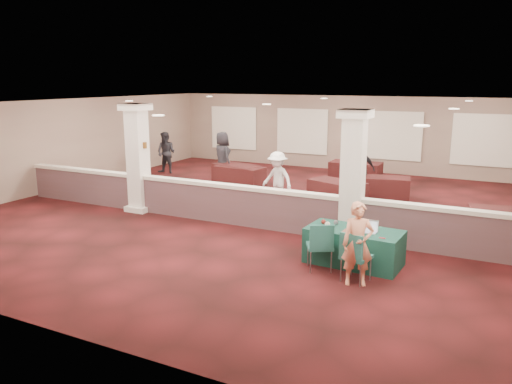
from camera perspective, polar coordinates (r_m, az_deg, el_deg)
The scene contains 32 objects.
ground at distance 14.91m, azimuth 1.17°, elevation -2.33°, with size 16.00×16.00×0.00m, color #441113.
wall_back at distance 22.01m, azimuth 10.21°, elevation 6.62°, with size 16.00×0.04×3.20m, color #7B6255.
wall_front at distance 8.26m, azimuth -23.39°, elevation -4.35°, with size 16.00×0.04×3.20m, color #7B6255.
wall_left at distance 19.36m, azimuth -20.82°, elevation 5.17°, with size 0.04×16.00×3.20m, color #7B6255.
ceiling at distance 14.41m, azimuth 1.22°, elevation 10.05°, with size 16.00×16.00×0.02m, color white.
partition_wall at distance 13.47m, azimuth -1.56°, elevation -1.48°, with size 15.60×0.28×1.10m.
column_left at distance 15.19m, azimuth -13.35°, elevation 3.93°, with size 0.72×0.72×3.20m.
column_right at distance 12.15m, azimuth 11.01°, elevation 1.88°, with size 0.72×0.72×3.20m.
sconce_left at distance 15.32m, azimuth -14.23°, elevation 5.32°, with size 0.12×0.12×0.18m.
sconce_right at distance 14.96m, azimuth -12.59°, elevation 5.24°, with size 0.12×0.12×0.18m.
near_table at distance 10.93m, azimuth 11.11°, elevation -6.15°, with size 1.99×0.99×0.76m, color #0D322B.
conf_chair_main at distance 9.88m, azimuth 11.15°, elevation -6.87°, with size 0.61×0.61×1.01m.
conf_chair_side at distance 10.34m, azimuth 7.39°, elevation -5.80°, with size 0.70×0.70×1.03m.
woman at distance 9.74m, azimuth 11.55°, elevation -5.84°, with size 0.59×0.39×1.64m, color #D5785C.
far_table_front_left at distance 18.54m, azimuth -1.84°, elevation 1.82°, with size 1.79×0.90×0.73m, color black.
far_table_front_center at distance 16.08m, azimuth 9.23°, elevation -0.04°, with size 1.79×0.90×0.73m, color black.
far_table_front_right at distance 13.77m, azimuth 27.06°, elevation -3.38°, with size 1.89×0.95×0.77m, color black.
far_table_back_left at distance 18.83m, azimuth -2.24°, elevation 2.01°, with size 1.83×0.92×0.74m, color black.
far_table_back_center at distance 19.60m, azimuth 11.29°, elevation 2.25°, with size 1.92×0.96×0.78m, color black.
far_table_back_right at distance 17.17m, azimuth 14.23°, elevation 0.52°, with size 1.75×0.87×0.71m, color black.
attendee_a at distance 21.33m, azimuth -10.23°, elevation 4.44°, with size 0.83×0.46×1.74m, color black.
attendee_b at distance 15.59m, azimuth 2.46°, elevation 1.53°, with size 1.08×0.50×1.69m, color silver.
attendee_c at distance 17.33m, azimuth 11.81°, elevation 2.51°, with size 1.03×0.49×1.75m, color black.
attendee_d at distance 19.37m, azimuth -3.86°, elevation 4.06°, with size 0.95×0.51×1.92m, color black.
laptop_base at distance 10.67m, azimuth 12.70°, elevation -4.48°, with size 0.35×0.24×0.02m, color silver.
laptop_screen at distance 10.75m, azimuth 12.93°, elevation -3.68°, with size 0.35×0.01×0.23m, color silver.
screen_glow at distance 10.75m, azimuth 12.92°, elevation -3.77°, with size 0.31×0.00×0.20m, color silver.
knitting at distance 10.56m, azimuth 11.00°, elevation -4.56°, with size 0.42×0.31×0.03m, color #BC431E.
yarn_cream at distance 10.90m, azimuth 8.17°, elevation -3.68°, with size 0.12×0.12×0.12m, color #EEE4C4.
yarn_red at distance 11.09m, azimuth 7.72°, elevation -3.39°, with size 0.10×0.10×0.10m, color maroon.
yarn_grey at distance 11.07m, azimuth 9.12°, elevation -3.47°, with size 0.11×0.11×0.11m, color #4A4A4E.
scissors at distance 10.36m, azimuth 14.23°, elevation -5.12°, with size 0.13×0.03×0.01m, color red.
Camera 1 is at (6.16, -13.01, 3.88)m, focal length 35.00 mm.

